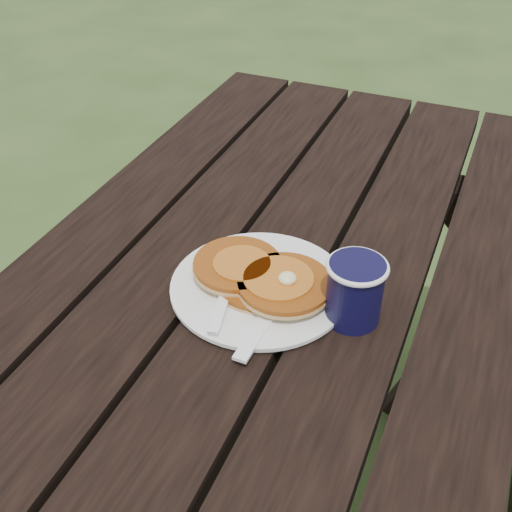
% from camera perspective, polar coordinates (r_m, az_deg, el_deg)
% --- Properties ---
extents(plate, '(0.33, 0.33, 0.01)m').
position_cam_1_polar(plate, '(0.94, 0.34, -2.82)').
color(plate, white).
rests_on(plate, picnic_table).
extents(pancake_stack, '(0.21, 0.15, 0.04)m').
position_cam_1_polar(pancake_stack, '(0.93, 0.53, -1.85)').
color(pancake_stack, '#914510').
rests_on(pancake_stack, plate).
extents(knife, '(0.02, 0.18, 0.00)m').
position_cam_1_polar(knife, '(0.88, 1.00, -5.40)').
color(knife, white).
rests_on(knife, plate).
extents(fork, '(0.07, 0.16, 0.01)m').
position_cam_1_polar(fork, '(0.89, -3.08, -4.44)').
color(fork, white).
rests_on(fork, plate).
extents(coffee_cup, '(0.08, 0.08, 0.09)m').
position_cam_1_polar(coffee_cup, '(0.87, 8.79, -2.81)').
color(coffee_cup, black).
rests_on(coffee_cup, picnic_table).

